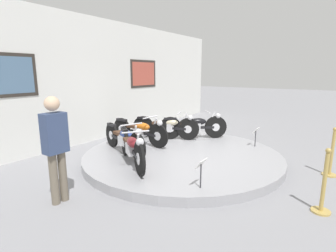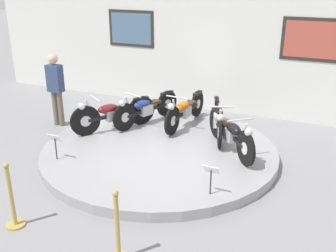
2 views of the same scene
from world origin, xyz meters
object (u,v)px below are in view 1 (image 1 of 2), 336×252
object	(u,v)px
motorcycle_cream	(167,126)
info_placard_front_left	(201,167)
motorcycle_orange	(140,130)
info_placard_front_centre	(256,133)
motorcycle_maroon	(132,147)
motorcycle_blue	(124,138)
stanchion_post_left_of_entry	(323,191)
motorcycle_black	(195,125)
visitor_standing	(55,144)
stanchion_post_right_of_entry	(331,160)

from	to	relation	value
motorcycle_cream	info_placard_front_left	size ratio (longest dim) A/B	3.67
motorcycle_orange	info_placard_front_centre	world-z (taller)	motorcycle_orange
info_placard_front_centre	motorcycle_maroon	bearing A→B (deg)	149.08
motorcycle_blue	info_placard_front_centre	size ratio (longest dim) A/B	3.70
motorcycle_orange	motorcycle_cream	size ratio (longest dim) A/B	1.06
motorcycle_maroon	stanchion_post_left_of_entry	size ratio (longest dim) A/B	1.66
motorcycle_cream	info_placard_front_centre	size ratio (longest dim) A/B	3.67
motorcycle_black	stanchion_post_left_of_entry	size ratio (longest dim) A/B	1.52
motorcycle_black	visitor_standing	size ratio (longest dim) A/B	0.89
motorcycle_cream	motorcycle_orange	bearing A→B (deg)	163.39
motorcycle_blue	info_placard_front_left	world-z (taller)	motorcycle_blue
motorcycle_cream	stanchion_post_right_of_entry	world-z (taller)	stanchion_post_right_of_entry
motorcycle_black	info_placard_front_centre	distance (m)	1.73
motorcycle_black	info_placard_front_centre	size ratio (longest dim) A/B	3.04
motorcycle_maroon	motorcycle_orange	bearing A→B (deg)	34.62
visitor_standing	stanchion_post_right_of_entry	distance (m)	5.31
motorcycle_orange	visitor_standing	size ratio (longest dim) A/B	1.13
info_placard_front_centre	stanchion_post_right_of_entry	xyz separation A→B (m)	(-0.64, -1.74, -0.21)
info_placard_front_left	motorcycle_blue	bearing A→B (deg)	74.77
motorcycle_maroon	stanchion_post_left_of_entry	xyz separation A→B (m)	(0.47, -3.47, -0.24)
motorcycle_black	stanchion_post_right_of_entry	xyz separation A→B (m)	(-0.47, -3.47, -0.23)
stanchion_post_right_of_entry	visitor_standing	bearing A→B (deg)	137.12
motorcycle_blue	visitor_standing	size ratio (longest dim) A/B	1.08
motorcycle_maroon	stanchion_post_right_of_entry	xyz separation A→B (m)	(2.23, -3.47, -0.24)
motorcycle_orange	stanchion_post_right_of_entry	bearing A→B (deg)	-78.60
info_placard_front_centre	stanchion_post_right_of_entry	world-z (taller)	stanchion_post_right_of_entry
visitor_standing	stanchion_post_right_of_entry	world-z (taller)	visitor_standing
motorcycle_blue	stanchion_post_right_of_entry	distance (m)	4.50
info_placard_front_left	stanchion_post_right_of_entry	world-z (taller)	stanchion_post_right_of_entry
motorcycle_blue	visitor_standing	world-z (taller)	visitor_standing
motorcycle_orange	info_placard_front_centre	distance (m)	3.06
motorcycle_maroon	visitor_standing	world-z (taller)	visitor_standing
info_placard_front_left	stanchion_post_right_of_entry	distance (m)	2.98
motorcycle_maroon	motorcycle_orange	size ratio (longest dim) A/B	0.86
stanchion_post_left_of_entry	stanchion_post_right_of_entry	world-z (taller)	same
motorcycle_maroon	info_placard_front_centre	size ratio (longest dim) A/B	3.32
motorcycle_blue	motorcycle_orange	bearing A→B (deg)	16.73
motorcycle_cream	motorcycle_black	bearing A→B (deg)	-54.45
motorcycle_black	info_placard_front_left	distance (m)	3.36
motorcycle_cream	motorcycle_black	size ratio (longest dim) A/B	1.21
info_placard_front_left	stanchion_post_right_of_entry	size ratio (longest dim) A/B	0.50
stanchion_post_right_of_entry	motorcycle_orange	bearing A→B (deg)	101.40
motorcycle_cream	info_placard_front_left	xyz separation A→B (m)	(-2.41, -2.39, -0.02)
motorcycle_cream	info_placard_front_centre	bearing A→B (deg)	-74.80
motorcycle_maroon	motorcycle_cream	world-z (taller)	motorcycle_maroon
info_placard_front_left	visitor_standing	distance (m)	2.38
stanchion_post_right_of_entry	motorcycle_maroon	bearing A→B (deg)	122.79
motorcycle_blue	motorcycle_cream	bearing A→B (deg)	0.01
motorcycle_black	stanchion_post_left_of_entry	bearing A→B (deg)	-122.82
motorcycle_cream	info_placard_front_centre	xyz separation A→B (m)	(0.65, -2.39, -0.02)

